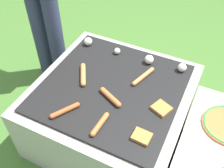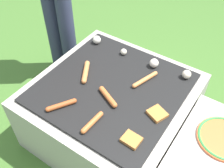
{
  "view_description": "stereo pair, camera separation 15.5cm",
  "coord_description": "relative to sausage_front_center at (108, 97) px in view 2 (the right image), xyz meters",
  "views": [
    {
      "loc": [
        0.48,
        -0.98,
        1.57
      ],
      "look_at": [
        0.0,
        0.0,
        0.47
      ],
      "focal_mm": 42.0,
      "sensor_mm": 36.0,
      "label": 1
    },
    {
      "loc": [
        0.62,
        -0.91,
        1.57
      ],
      "look_at": [
        0.0,
        0.0,
        0.47
      ],
      "focal_mm": 42.0,
      "sensor_mm": 36.0,
      "label": 2
    }
  ],
  "objects": [
    {
      "name": "plate_colorful",
      "position": [
        0.63,
        0.1,
        -0.01
      ],
      "size": [
        0.27,
        0.27,
        0.02
      ],
      "color": "orange",
      "rests_on": "side_ledge"
    },
    {
      "name": "grill",
      "position": [
        -0.04,
        0.09,
        -0.24
      ],
      "size": [
        0.91,
        0.91,
        0.45
      ],
      "color": "#9E998E",
      "rests_on": "ground_plane"
    },
    {
      "name": "sausage_mid_right",
      "position": [
        0.1,
        0.24,
        -0.0
      ],
      "size": [
        0.08,
        0.2,
        0.03
      ],
      "color": "#C6753D",
      "rests_on": "grill"
    },
    {
      "name": "sausage_front_center",
      "position": [
        0.0,
        0.0,
        0.0
      ],
      "size": [
        0.16,
        0.09,
        0.03
      ],
      "color": "#B7602D",
      "rests_on": "grill"
    },
    {
      "name": "bread_slice_center",
      "position": [
        0.29,
        0.05,
        -0.01
      ],
      "size": [
        0.12,
        0.11,
        0.02
      ],
      "color": "#B27033",
      "rests_on": "grill"
    },
    {
      "name": "bread_slice_right",
      "position": [
        0.26,
        -0.16,
        -0.01
      ],
      "size": [
        0.09,
        0.08,
        0.02
      ],
      "color": "#B27033",
      "rests_on": "grill"
    },
    {
      "name": "sausage_front_right",
      "position": [
        -0.18,
        -0.19,
        -0.0
      ],
      "size": [
        0.11,
        0.16,
        0.03
      ],
      "color": "#A34C23",
      "rests_on": "grill"
    },
    {
      "name": "sausage_back_left",
      "position": [
        -0.23,
        0.09,
        0.0
      ],
      "size": [
        0.12,
        0.17,
        0.03
      ],
      "color": "#C6753D",
      "rests_on": "grill"
    },
    {
      "name": "ground_plane",
      "position": [
        -0.04,
        0.09,
        -0.47
      ],
      "size": [
        14.0,
        14.0,
        0.0
      ],
      "primitive_type": "plane",
      "color": "#3D6628"
    },
    {
      "name": "sausage_back_center",
      "position": [
        0.03,
        -0.19,
        -0.0
      ],
      "size": [
        0.04,
        0.17,
        0.03
      ],
      "color": "#B7602D",
      "rests_on": "grill"
    },
    {
      "name": "mushroom_row",
      "position": [
        -0.02,
        0.4,
        0.01
      ],
      "size": [
        0.72,
        0.08,
        0.06
      ],
      "color": "silver",
      "rests_on": "grill"
    }
  ]
}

